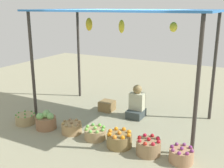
# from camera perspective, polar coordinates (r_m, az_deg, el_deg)

# --- Properties ---
(ground_plane) EXTENTS (14.00, 14.00, 0.00)m
(ground_plane) POSITION_cam_1_polar(r_m,az_deg,el_deg) (6.55, 2.09, -6.97)
(ground_plane) COLOR gray
(market_stall_structure) EXTENTS (3.94, 2.12, 2.46)m
(market_stall_structure) POSITION_cam_1_polar(r_m,az_deg,el_deg) (6.06, 2.28, 13.42)
(market_stall_structure) COLOR #38332D
(market_stall_structure) RESTS_ON ground
(vendor_person) EXTENTS (0.36, 0.44, 0.78)m
(vendor_person) POSITION_cam_1_polar(r_m,az_deg,el_deg) (6.52, 5.11, -4.30)
(vendor_person) COLOR #353E3E
(vendor_person) RESTS_ON ground
(basket_green_chilies) EXTENTS (0.43, 0.43, 0.25)m
(basket_green_chilies) POSITION_cam_1_polar(r_m,az_deg,el_deg) (6.49, -17.44, -6.91)
(basket_green_chilies) COLOR #9C885C
(basket_green_chilies) RESTS_ON ground
(basket_cabbages) EXTENTS (0.43, 0.43, 0.39)m
(basket_cabbages) POSITION_cam_1_polar(r_m,az_deg,el_deg) (6.11, -13.48, -7.45)
(basket_cabbages) COLOR #8C6445
(basket_cabbages) RESTS_ON ground
(basket_potatoes) EXTENTS (0.42, 0.42, 0.27)m
(basket_potatoes) POSITION_cam_1_polar(r_m,az_deg,el_deg) (5.83, -8.33, -8.93)
(basket_potatoes) COLOR #A58455
(basket_potatoes) RESTS_ON ground
(basket_green_apples) EXTENTS (0.43, 0.43, 0.26)m
(basket_green_apples) POSITION_cam_1_polar(r_m,az_deg,el_deg) (5.54, -3.51, -10.14)
(basket_green_apples) COLOR #A1855A
(basket_green_apples) RESTS_ON ground
(basket_oranges) EXTENTS (0.47, 0.47, 0.32)m
(basket_oranges) POSITION_cam_1_polar(r_m,az_deg,el_deg) (5.24, 1.52, -11.43)
(basket_oranges) COLOR olive
(basket_oranges) RESTS_ON ground
(basket_red_apples) EXTENTS (0.43, 0.43, 0.32)m
(basket_red_apples) POSITION_cam_1_polar(r_m,az_deg,el_deg) (5.03, 7.55, -12.74)
(basket_red_apples) COLOR #937550
(basket_red_apples) RESTS_ON ground
(basket_purple_onions) EXTENTS (0.41, 0.41, 0.28)m
(basket_purple_onions) POSITION_cam_1_polar(r_m,az_deg,el_deg) (4.92, 14.11, -14.09)
(basket_purple_onions) COLOR #A57B57
(basket_purple_onions) RESTS_ON ground
(wooden_crate_near_vendor) EXTENTS (0.33, 0.35, 0.24)m
(wooden_crate_near_vendor) POSITION_cam_1_polar(r_m,az_deg,el_deg) (6.95, -1.04, -4.51)
(wooden_crate_near_vendor) COLOR olive
(wooden_crate_near_vendor) RESTS_ON ground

